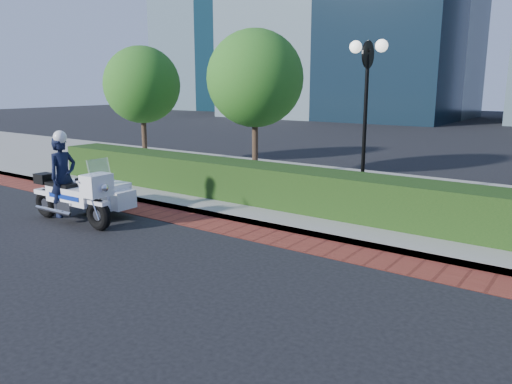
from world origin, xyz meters
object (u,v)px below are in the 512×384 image
Objects in this scene: tree_b at (255,79)px; police_motorcycle at (81,189)px; tree_a at (142,85)px; lamppost at (366,96)px.

tree_b reaches higher than police_motorcycle.
tree_b is (5.50, 0.00, 0.21)m from tree_a.
police_motorcycle is (4.98, -6.51, -2.47)m from tree_a.
police_motorcycle is at bearing -133.91° from lamppost.
lamppost is 10.09m from tree_a.
police_motorcycle is (-0.52, -6.51, -2.68)m from tree_b.
lamppost is 0.86× the size of tree_b.
tree_b is 7.06m from police_motorcycle.
tree_b is at bearing 0.00° from tree_a.
tree_a is at bearing 172.59° from lamppost.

